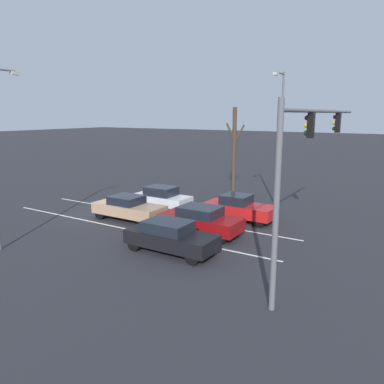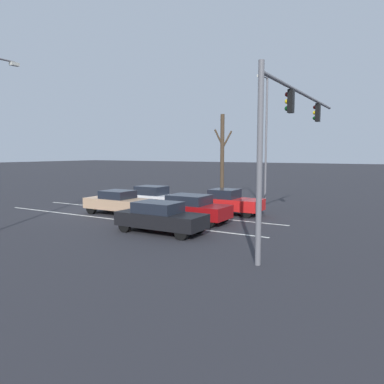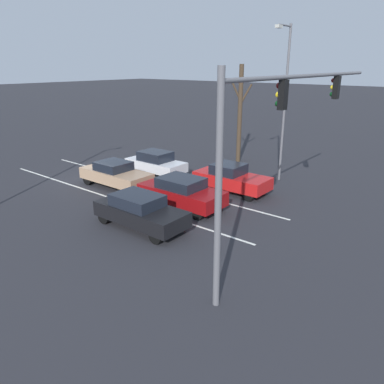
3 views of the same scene
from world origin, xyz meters
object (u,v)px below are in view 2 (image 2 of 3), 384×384
car_red_leftlane_front (227,202)px  car_white_leftlane_second (152,197)px  car_maroon_midlane_front (189,208)px  traffic_signal_gantry (290,122)px  bare_tree_near (222,155)px  car_tan_midlane_second (120,202)px  car_black_rightlane_front (160,217)px  street_lamp_left_shoulder (265,134)px

car_red_leftlane_front → car_white_leftlane_second: (0.12, -5.80, -0.01)m
car_maroon_midlane_front → traffic_signal_gantry: bearing=71.7°
car_maroon_midlane_front → bare_tree_near: size_ratio=0.65×
car_red_leftlane_front → car_white_leftlane_second: size_ratio=1.05×
car_tan_midlane_second → traffic_signal_gantry: bearing=79.4°
car_tan_midlane_second → traffic_signal_gantry: traffic_signal_gantry is taller
car_tan_midlane_second → traffic_signal_gantry: size_ratio=0.38×
traffic_signal_gantry → car_black_rightlane_front: bearing=-80.0°
traffic_signal_gantry → bare_tree_near: 14.76m
car_maroon_midlane_front → bare_tree_near: 10.52m
car_white_leftlane_second → car_black_rightlane_front: bearing=39.3°
car_white_leftlane_second → bare_tree_near: size_ratio=0.59×
car_maroon_midlane_front → car_black_rightlane_front: bearing=3.6°
street_lamp_left_shoulder → car_red_leftlane_front: bearing=-17.0°
car_white_leftlane_second → car_tan_midlane_second: car_white_leftlane_second is taller
street_lamp_left_shoulder → bare_tree_near: 5.28m
street_lamp_left_shoulder → bare_tree_near: bearing=-118.7°
car_maroon_midlane_front → street_lamp_left_shoulder: size_ratio=0.50×
car_white_leftlane_second → street_lamp_left_shoulder: (-3.78, 6.92, 4.35)m
car_red_leftlane_front → car_tan_midlane_second: car_red_leftlane_front is taller
car_tan_midlane_second → traffic_signal_gantry: (2.10, 11.22, 4.36)m
car_white_leftlane_second → bare_tree_near: (-6.23, 2.47, 2.91)m
car_maroon_midlane_front → car_tan_midlane_second: car_maroon_midlane_front is taller
car_red_leftlane_front → car_black_rightlane_front: 6.71m
car_maroon_midlane_front → traffic_signal_gantry: (2.01, 6.08, 4.34)m
car_maroon_midlane_front → bare_tree_near: (-9.75, -2.72, 2.88)m
car_maroon_midlane_front → street_lamp_left_shoulder: 8.66m
car_red_leftlane_front → car_tan_midlane_second: 6.77m
traffic_signal_gantry → street_lamp_left_shoulder: (-9.32, -4.34, -0.02)m
car_maroon_midlane_front → car_white_leftlane_second: 6.26m
street_lamp_left_shoulder → bare_tree_near: street_lamp_left_shoulder is taller
bare_tree_near → street_lamp_left_shoulder: bearing=61.3°
car_black_rightlane_front → bare_tree_near: bare_tree_near is taller
car_white_leftlane_second → street_lamp_left_shoulder: 9.00m
car_black_rightlane_front → car_white_leftlane_second: car_white_leftlane_second is taller
car_white_leftlane_second → traffic_signal_gantry: traffic_signal_gantry is taller
car_maroon_midlane_front → bare_tree_near: bare_tree_near is taller
car_white_leftlane_second → bare_tree_near: 7.30m
car_red_leftlane_front → street_lamp_left_shoulder: street_lamp_left_shoulder is taller
car_tan_midlane_second → street_lamp_left_shoulder: size_ratio=0.51×
car_red_leftlane_front → street_lamp_left_shoulder: (-3.66, 1.12, 4.34)m
car_tan_midlane_second → bare_tree_near: bearing=165.9°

